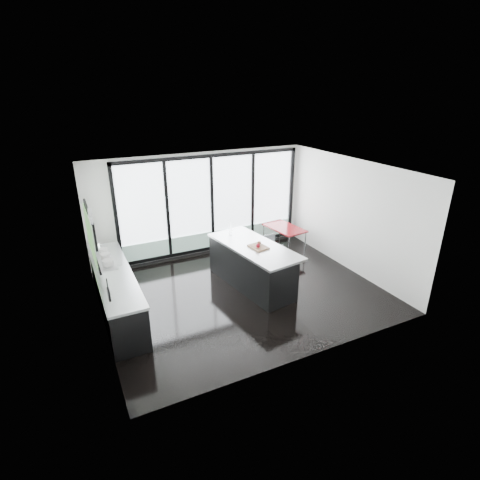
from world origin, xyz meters
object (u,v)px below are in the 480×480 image
island (251,265)px  bar_stool_far (271,259)px  red_table (284,238)px  bar_stool_near (277,271)px

island → bar_stool_far: size_ratio=3.46×
red_table → bar_stool_far: bearing=-134.6°
bar_stool_near → red_table: bar_stool_near is taller
island → red_table: (1.85, 1.48, -0.18)m
island → red_table: size_ratio=2.08×
bar_stool_far → red_table: size_ratio=0.60×
bar_stool_near → red_table: (1.31, 1.77, -0.04)m
bar_stool_far → bar_stool_near: bearing=-103.7°
island → bar_stool_near: bearing=-27.9°
bar_stool_near → red_table: 2.20m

